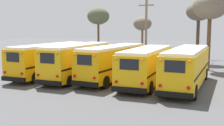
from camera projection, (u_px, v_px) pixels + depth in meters
ground_plane at (114, 80)px, 25.63m from camera, size 160.00×160.00×0.00m
school_bus_0 at (51, 59)px, 27.57m from camera, size 2.63×10.72×3.13m
school_bus_1 at (79, 60)px, 26.01m from camera, size 2.75×10.06×3.21m
school_bus_2 at (113, 62)px, 25.18m from camera, size 2.78×9.95×3.12m
school_bus_3 at (147, 65)px, 23.55m from camera, size 3.00×10.26×3.02m
school_bus_4 at (187, 66)px, 22.27m from camera, size 2.61×10.77×3.10m
utility_pole at (146, 31)px, 33.27m from camera, size 1.80×0.27×8.34m
bare_tree_0 at (142, 24)px, 40.41m from camera, size 2.62×2.62×6.30m
bare_tree_1 at (210, 7)px, 30.51m from camera, size 3.77×3.77×8.46m
bare_tree_2 at (98, 17)px, 40.25m from camera, size 3.19×3.19×7.57m
bare_tree_3 at (199, 13)px, 36.78m from camera, size 3.26×3.26×8.07m
fence_line at (139, 61)px, 31.88m from camera, size 21.17×0.06×1.42m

